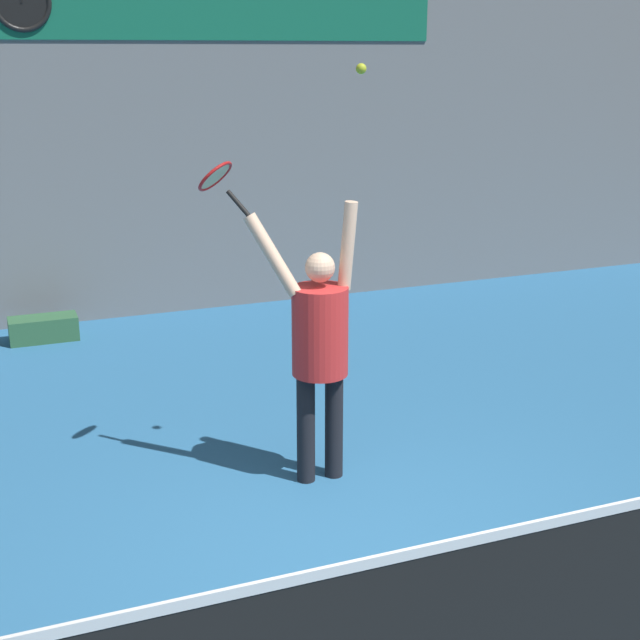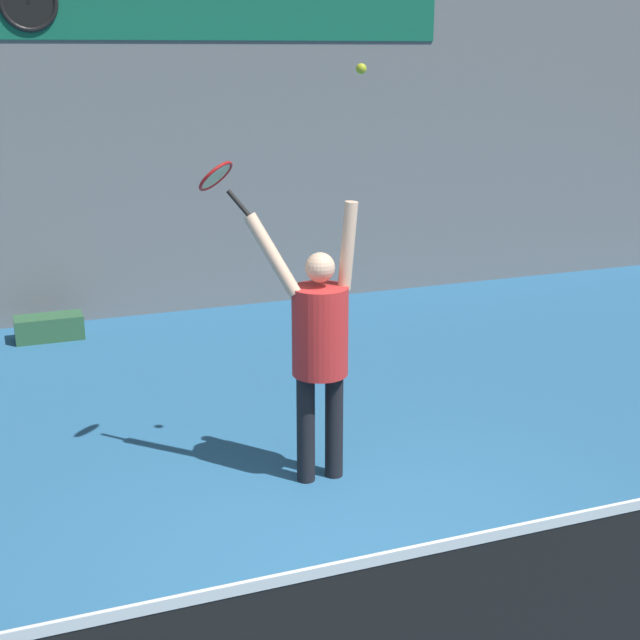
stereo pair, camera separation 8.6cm
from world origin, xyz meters
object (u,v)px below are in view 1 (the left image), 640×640
at_px(equipment_bag, 44,329).
at_px(tennis_player, 319,341).
at_px(tennis_racket, 218,179).
at_px(tennis_ball, 361,69).
at_px(scoreboard_clock, 21,2).

bearing_deg(equipment_bag, tennis_player, -68.78).
xyz_separation_m(tennis_racket, tennis_ball, (0.83, -0.45, 0.71)).
relative_size(tennis_player, tennis_ball, 29.58).
distance_m(scoreboard_clock, equipment_bag, 3.34).
xyz_separation_m(tennis_ball, equipment_bag, (-1.81, 4.11, -2.71)).
height_order(scoreboard_clock, tennis_racket, scoreboard_clock).
xyz_separation_m(tennis_player, tennis_ball, (0.25, -0.09, 1.80)).
relative_size(scoreboard_clock, tennis_racket, 1.59).
height_order(tennis_player, tennis_racket, tennis_racket).
relative_size(tennis_player, equipment_bag, 2.84).
height_order(tennis_ball, equipment_bag, tennis_ball).
relative_size(tennis_player, tennis_racket, 5.33).
bearing_deg(tennis_ball, equipment_bag, 113.80).
bearing_deg(scoreboard_clock, tennis_ball, -69.92).
xyz_separation_m(tennis_player, tennis_racket, (-0.58, 0.37, 1.09)).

